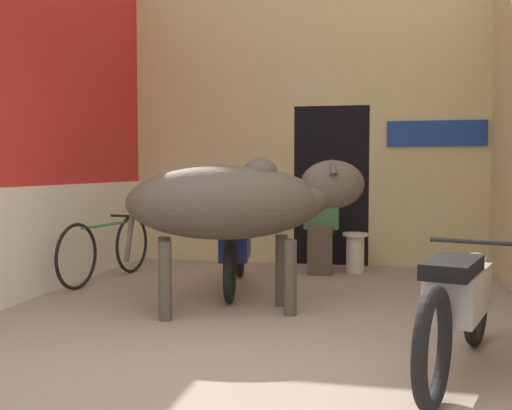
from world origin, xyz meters
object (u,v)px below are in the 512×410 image
motorcycle_far (235,249)px  plastic_stool (355,251)px  bicycle (107,249)px  cow (240,202)px  motorcycle_near (458,302)px  shopkeeper_seated (321,218)px

motorcycle_far → plastic_stool: (1.17, 1.23, -0.16)m
bicycle → plastic_stool: size_ratio=3.69×
cow → bicycle: 2.21m
motorcycle_near → shopkeeper_seated: shopkeeper_seated is taller
cow → bicycle: (-1.80, 1.14, -0.60)m
motorcycle_far → shopkeeper_seated: bearing=54.5°
bicycle → plastic_stool: bearing=21.9°
motorcycle_near → motorcycle_far: size_ratio=0.97×
bicycle → motorcycle_near: bearing=-34.7°
bicycle → plastic_stool: (2.68, 1.08, -0.10)m
motorcycle_near → bicycle: bearing=145.3°
cow → motorcycle_far: cow is taller
shopkeeper_seated → plastic_stool: shopkeeper_seated is taller
motorcycle_near → shopkeeper_seated: 3.51m
cow → shopkeeper_seated: (0.49, 2.07, -0.29)m
shopkeeper_seated → plastic_stool: size_ratio=2.63×
motorcycle_far → bicycle: size_ratio=1.10×
cow → shopkeeper_seated: bearing=76.7°
motorcycle_far → bicycle: 1.52m
motorcycle_near → shopkeeper_seated: bearing=109.2°
cow → plastic_stool: size_ratio=4.44×
cow → bicycle: cow is taller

